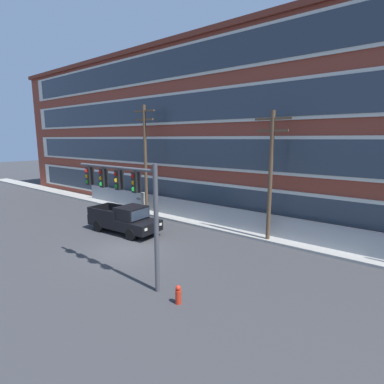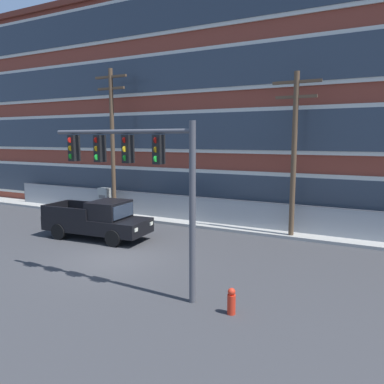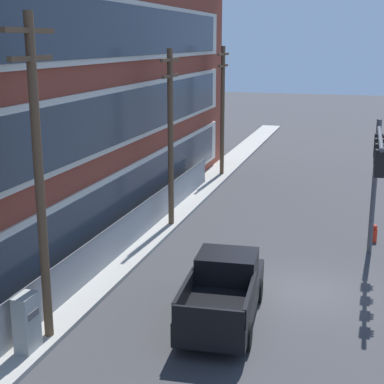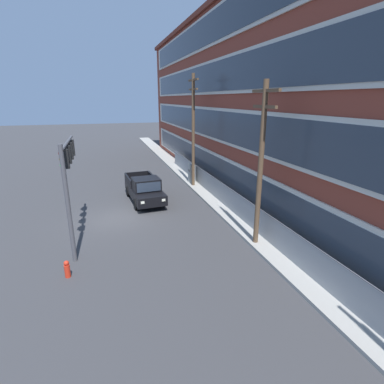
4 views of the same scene
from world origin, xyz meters
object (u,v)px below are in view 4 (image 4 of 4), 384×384
(traffic_signal_mast, at_px, (68,167))
(fire_hydrant, at_px, (67,269))
(utility_pole_near_corner, at_px, (193,127))
(utility_pole_midblock, at_px, (261,160))
(pickup_truck_black, at_px, (145,190))
(electrical_cabinet, at_px, (192,174))

(traffic_signal_mast, bearing_deg, fire_hydrant, -3.40)
(utility_pole_near_corner, distance_m, fire_hydrant, 15.62)
(traffic_signal_mast, relative_size, utility_pole_near_corner, 0.60)
(traffic_signal_mast, height_order, utility_pole_midblock, utility_pole_midblock)
(pickup_truck_black, distance_m, fire_hydrant, 10.09)
(utility_pole_near_corner, bearing_deg, pickup_truck_black, -59.08)
(pickup_truck_black, bearing_deg, utility_pole_midblock, 28.02)
(utility_pole_midblock, height_order, electrical_cabinet, utility_pole_midblock)
(traffic_signal_mast, relative_size, utility_pole_midblock, 0.67)
(utility_pole_midblock, bearing_deg, electrical_cabinet, 179.25)
(electrical_cabinet, height_order, fire_hydrant, electrical_cabinet)
(pickup_truck_black, distance_m, utility_pole_near_corner, 6.78)
(pickup_truck_black, relative_size, utility_pole_near_corner, 0.60)
(traffic_signal_mast, distance_m, fire_hydrant, 4.97)
(pickup_truck_black, distance_m, electrical_cabinet, 5.98)
(electrical_cabinet, bearing_deg, fire_hydrant, -36.49)
(utility_pole_midblock, bearing_deg, traffic_signal_mast, -107.77)
(traffic_signal_mast, distance_m, electrical_cabinet, 13.48)
(utility_pole_near_corner, xyz_separation_m, fire_hydrant, (11.71, -9.21, -4.71))
(utility_pole_midblock, height_order, fire_hydrant, utility_pole_midblock)
(utility_pole_midblock, relative_size, fire_hydrant, 10.51)
(traffic_signal_mast, bearing_deg, pickup_truck_black, 142.14)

